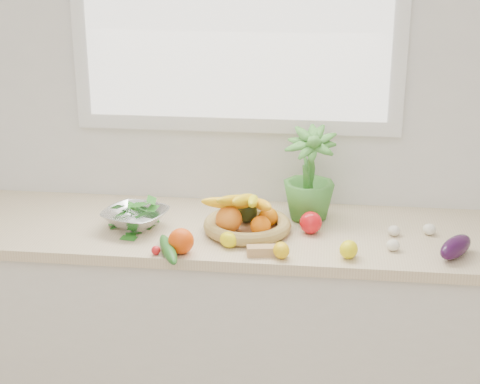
# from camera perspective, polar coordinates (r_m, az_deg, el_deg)

# --- Properties ---
(back_wall) EXTENTS (4.50, 0.02, 2.70)m
(back_wall) POSITION_cam_1_polar(r_m,az_deg,el_deg) (2.94, -0.23, 7.64)
(back_wall) COLOR white
(back_wall) RESTS_ON ground
(counter_cabinet) EXTENTS (2.20, 0.58, 0.86)m
(counter_cabinet) POSITION_cam_1_polar(r_m,az_deg,el_deg) (3.00, -0.92, -11.06)
(counter_cabinet) COLOR silver
(counter_cabinet) RESTS_ON ground
(countertop) EXTENTS (2.24, 0.62, 0.04)m
(countertop) POSITION_cam_1_polar(r_m,az_deg,el_deg) (2.80, -0.97, -3.10)
(countertop) COLOR beige
(countertop) RESTS_ON counter_cabinet
(orange_loose) EXTENTS (0.11, 0.11, 0.09)m
(orange_loose) POSITION_cam_1_polar(r_m,az_deg,el_deg) (2.56, -4.60, -3.81)
(orange_loose) COLOR #E94507
(orange_loose) RESTS_ON countertop
(lemon_a) EXTENTS (0.07, 0.08, 0.06)m
(lemon_a) POSITION_cam_1_polar(r_m,az_deg,el_deg) (2.53, 3.22, -4.53)
(lemon_a) COLOR yellow
(lemon_a) RESTS_ON countertop
(lemon_b) EXTENTS (0.08, 0.09, 0.06)m
(lemon_b) POSITION_cam_1_polar(r_m,az_deg,el_deg) (2.55, 8.43, -4.42)
(lemon_b) COLOR yellow
(lemon_b) RESTS_ON countertop
(lemon_c) EXTENTS (0.09, 0.09, 0.06)m
(lemon_c) POSITION_cam_1_polar(r_m,az_deg,el_deg) (2.61, -0.88, -3.72)
(lemon_c) COLOR yellow
(lemon_c) RESTS_ON countertop
(apple) EXTENTS (0.09, 0.09, 0.08)m
(apple) POSITION_cam_1_polar(r_m,az_deg,el_deg) (2.73, 5.51, -2.38)
(apple) COLOR red
(apple) RESTS_ON countertop
(ginger) EXTENTS (0.11, 0.06, 0.03)m
(ginger) POSITION_cam_1_polar(r_m,az_deg,el_deg) (2.55, 1.72, -4.58)
(ginger) COLOR tan
(ginger) RESTS_ON countertop
(garlic_a) EXTENTS (0.06, 0.06, 0.04)m
(garlic_a) POSITION_cam_1_polar(r_m,az_deg,el_deg) (2.76, 11.85, -2.95)
(garlic_a) COLOR silver
(garlic_a) RESTS_ON countertop
(garlic_b) EXTENTS (0.06, 0.06, 0.04)m
(garlic_b) POSITION_cam_1_polar(r_m,az_deg,el_deg) (2.80, 14.49, -2.82)
(garlic_b) COLOR white
(garlic_b) RESTS_ON countertop
(garlic_c) EXTENTS (0.05, 0.05, 0.04)m
(garlic_c) POSITION_cam_1_polar(r_m,az_deg,el_deg) (2.64, 11.79, -4.06)
(garlic_c) COLOR silver
(garlic_c) RESTS_ON countertop
(eggplant) EXTENTS (0.16, 0.19, 0.07)m
(eggplant) POSITION_cam_1_polar(r_m,az_deg,el_deg) (2.63, 16.39, -4.11)
(eggplant) COLOR #2D0D31
(eggplant) RESTS_ON countertop
(cucumber) EXTENTS (0.13, 0.25, 0.05)m
(cucumber) POSITION_cam_1_polar(r_m,az_deg,el_deg) (2.56, -5.60, -4.44)
(cucumber) COLOR #1D5619
(cucumber) RESTS_ON countertop
(radish) EXTENTS (0.03, 0.03, 0.03)m
(radish) POSITION_cam_1_polar(r_m,az_deg,el_deg) (2.57, -6.54, -4.52)
(radish) COLOR red
(radish) RESTS_ON countertop
(potted_herb) EXTENTS (0.22, 0.22, 0.36)m
(potted_herb) POSITION_cam_1_polar(r_m,az_deg,el_deg) (2.82, 5.39, 1.43)
(potted_herb) COLOR #408630
(potted_herb) RESTS_ON countertop
(fruit_basket) EXTENTS (0.41, 0.41, 0.18)m
(fruit_basket) POSITION_cam_1_polar(r_m,az_deg,el_deg) (2.72, 0.49, -2.17)
(fruit_basket) COLOR tan
(fruit_basket) RESTS_ON countertop
(colander_with_spinach) EXTENTS (0.29, 0.29, 0.12)m
(colander_with_spinach) POSITION_cam_1_polar(r_m,az_deg,el_deg) (2.78, -8.12, -1.66)
(colander_with_spinach) COLOR silver
(colander_with_spinach) RESTS_ON countertop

